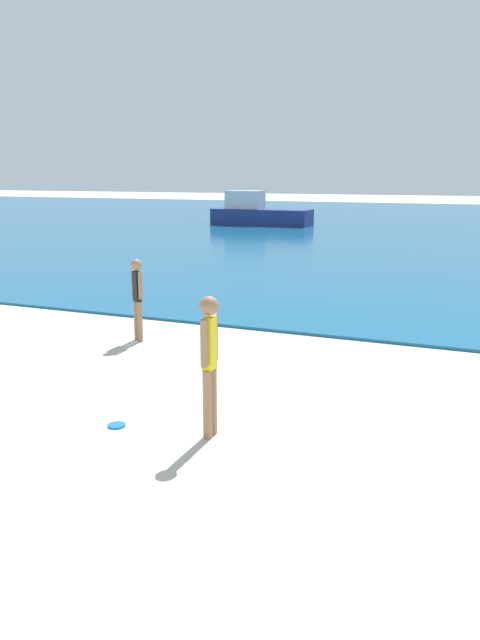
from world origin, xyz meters
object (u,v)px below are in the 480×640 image
at_px(person_distant, 137,295).
at_px(boat_far, 258,213).
at_px(person_standing, 209,358).
at_px(frisbee, 117,425).

height_order(person_distant, boat_far, boat_far).
xyz_separation_m(person_standing, person_distant, (-3.22, 3.52, -0.09)).
height_order(person_standing, boat_far, boat_far).
distance_m(frisbee, boat_far, 32.01).
bearing_deg(person_standing, boat_far, 17.79).
bearing_deg(boat_far, person_standing, -70.04).
bearing_deg(frisbee, person_distant, 118.37).
relative_size(person_standing, person_distant, 1.10).
bearing_deg(person_distant, person_standing, -16.22).
bearing_deg(boat_far, frisbee, -72.19).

